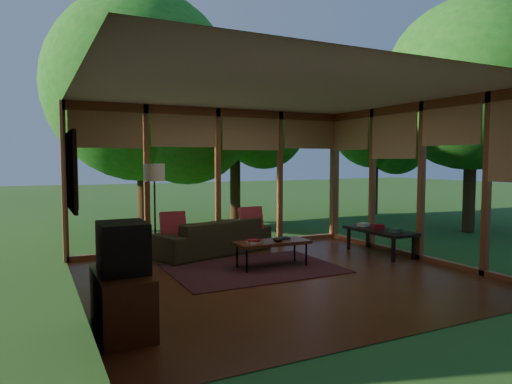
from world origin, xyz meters
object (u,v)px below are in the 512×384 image
sofa (213,236)px  media_cabinet (122,302)px  coffee_table (272,243)px  side_console (380,232)px  television (123,247)px  floor_lamp (154,178)px

sofa → media_cabinet: 3.80m
media_cabinet → coffee_table: (2.64, 1.72, 0.09)m
coffee_table → side_console: (2.23, 0.03, 0.02)m
media_cabinet → coffee_table: 3.15m
television → side_console: (4.85, 1.75, -0.44)m
coffee_table → side_console: 2.23m
media_cabinet → coffee_table: media_cabinet is taller
coffee_table → floor_lamp: bearing=135.1°
television → side_console: bearing=19.8°
floor_lamp → side_console: floor_lamp is taller
sofa → television: 3.83m
sofa → media_cabinet: size_ratio=2.19×
sofa → floor_lamp: size_ratio=1.33×
sofa → side_console: sofa is taller
television → side_console: television is taller
television → side_console: size_ratio=0.39×
coffee_table → television: bearing=-146.6°
coffee_table → side_console: size_ratio=0.86×
floor_lamp → coffee_table: 2.35m
coffee_table → side_console: side_console is taller
television → floor_lamp: floor_lamp is taller
television → floor_lamp: (1.11, 3.22, 0.56)m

